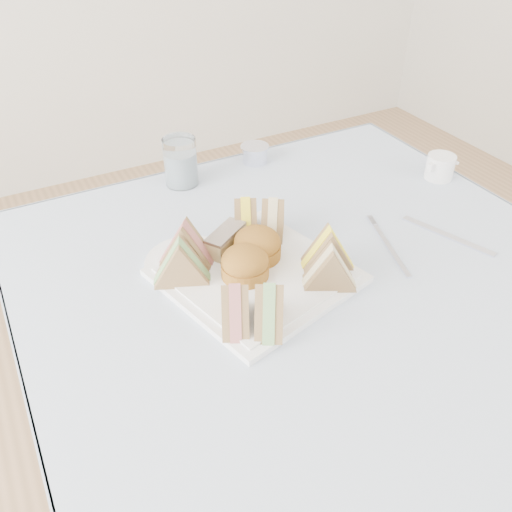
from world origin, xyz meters
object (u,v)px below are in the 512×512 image
table (307,410)px  serving_plate (256,276)px  creamer_jug (440,167)px  water_glass (180,162)px

table → serving_plate: serving_plate is taller
table → creamer_jug: size_ratio=13.95×
table → creamer_jug: bearing=21.9°
water_glass → creamer_jug: size_ratio=1.70×
table → water_glass: 0.62m
serving_plate → water_glass: water_glass is taller
table → water_glass: size_ratio=8.19×
water_glass → serving_plate: bearing=-92.0°
table → serving_plate: (-0.10, 0.05, 0.38)m
table → serving_plate: bearing=151.3°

